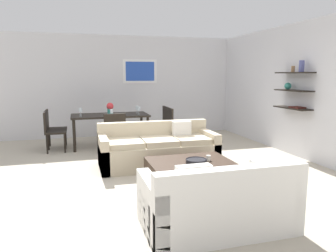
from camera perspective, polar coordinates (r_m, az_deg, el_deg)
name	(u,v)px	position (r m, az deg, el deg)	size (l,w,h in m)	color
ground_plane	(157,171)	(5.65, -2.01, -7.96)	(18.00, 18.00, 0.00)	#BCB29E
back_wall_unit	(136,86)	(8.92, -5.70, 7.13)	(8.40, 0.09, 2.70)	silver
right_wall_shelf_unit	(288,89)	(7.27, 20.65, 6.11)	(0.34, 8.20, 2.70)	silver
sofa_beige	(158,150)	(5.92, -1.78, -4.25)	(2.12, 0.90, 0.78)	beige
loveseat_white	(217,203)	(3.60, 8.74, -13.35)	(1.59, 0.90, 0.78)	white
coffee_table	(192,175)	(4.82, 4.28, -8.67)	(1.24, 1.06, 0.38)	#38281E
decorative_bowl	(196,161)	(4.72, 5.07, -6.21)	(0.31, 0.31, 0.06)	black
candle_jar	(208,158)	(4.88, 7.21, -5.67)	(0.07, 0.07, 0.08)	silver
dining_table	(110,118)	(7.53, -10.29, 1.47)	(1.74, 0.87, 0.75)	black
dining_chair_foot	(114,131)	(6.73, -9.52, -0.89)	(0.44, 0.44, 0.88)	black
dining_chair_left_near	(51,129)	(7.35, -20.07, -0.48)	(0.44, 0.44, 0.88)	black
dining_chair_left_far	(53,126)	(7.73, -19.87, -0.01)	(0.44, 0.44, 0.88)	black
dining_chair_right_near	(165,124)	(7.60, -0.46, 0.38)	(0.44, 0.44, 0.88)	black
dining_chair_right_far	(161,122)	(7.97, -1.22, 0.79)	(0.44, 0.44, 0.88)	black
wine_glass_right_far	(137,108)	(7.70, -5.55, 3.21)	(0.07, 0.07, 0.17)	silver
wine_glass_foot	(112,111)	(7.14, -10.03, 2.57)	(0.06, 0.06, 0.16)	silver
wine_glass_left_far	(80,110)	(7.58, -15.36, 2.75)	(0.07, 0.07, 0.16)	silver
wine_glass_right_near	(139,109)	(7.49, -5.25, 3.07)	(0.08, 0.08, 0.18)	silver
wine_glass_left_near	(80,110)	(7.36, -15.34, 2.72)	(0.07, 0.07, 0.18)	silver
centerpiece_vase	(110,108)	(7.48, -10.29, 3.15)	(0.16, 0.16, 0.28)	teal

